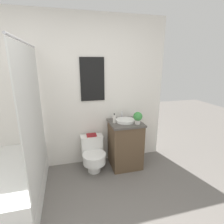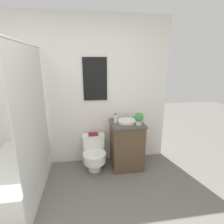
{
  "view_description": "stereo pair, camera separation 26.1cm",
  "coord_description": "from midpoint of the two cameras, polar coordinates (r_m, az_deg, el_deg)",
  "views": [
    {
      "loc": [
        -0.05,
        -1.01,
        1.77
      ],
      "look_at": [
        0.59,
        1.42,
        1.04
      ],
      "focal_mm": 28.0,
      "sensor_mm": 36.0,
      "label": 1
    },
    {
      "loc": [
        0.2,
        -1.06,
        1.77
      ],
      "look_at": [
        0.59,
        1.42,
        1.04
      ],
      "focal_mm": 28.0,
      "sensor_mm": 36.0,
      "label": 2
    }
  ],
  "objects": [
    {
      "name": "book_on_tank",
      "position": [
        3.02,
        -3.68,
        -7.3
      ],
      "size": [
        0.16,
        0.13,
        0.02
      ],
      "color": "maroon",
      "rests_on": "toilet"
    },
    {
      "name": "potted_plant",
      "position": [
        2.79,
        11.46,
        -2.01
      ],
      "size": [
        0.15,
        0.15,
        0.2
      ],
      "color": "beige",
      "rests_on": "vanity"
    },
    {
      "name": "toilet",
      "position": [
        3.03,
        -3.35,
        -13.16
      ],
      "size": [
        0.38,
        0.52,
        0.56
      ],
      "color": "white",
      "rests_on": "ground_plane"
    },
    {
      "name": "soap_bottle",
      "position": [
        2.85,
        3.78,
        -2.28
      ],
      "size": [
        0.05,
        0.05,
        0.16
      ],
      "color": "silver",
      "rests_on": "vanity"
    },
    {
      "name": "shower_area",
      "position": [
        2.78,
        -26.4,
        -18.05
      ],
      "size": [
        0.7,
        1.43,
        1.98
      ],
      "color": "white",
      "rests_on": "ground_plane"
    },
    {
      "name": "vanity",
      "position": [
        3.06,
        7.25,
        -10.53
      ],
      "size": [
        0.53,
        0.53,
        0.8
      ],
      "color": "brown",
      "rests_on": "ground_plane"
    },
    {
      "name": "sink",
      "position": [
        2.92,
        7.42,
        -2.95
      ],
      "size": [
        0.32,
        0.35,
        0.13
      ],
      "color": "white",
      "rests_on": "vanity"
    },
    {
      "name": "wall_back",
      "position": [
        2.97,
        -10.03,
        5.89
      ],
      "size": [
        3.27,
        0.07,
        2.5
      ],
      "color": "white",
      "rests_on": "ground_plane"
    }
  ]
}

